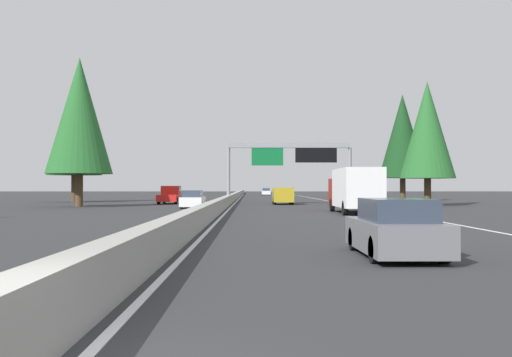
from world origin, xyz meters
The scene contains 15 objects.
ground_plane centered at (60.00, 0.00, 0.00)m, with size 320.00×320.00×0.00m, color #2D2D30.
median_barrier centered at (80.00, 0.30, 0.45)m, with size 180.00×0.56×0.90m, color #9E9B93.
shoulder_stripe_right centered at (70.00, -11.52, 0.01)m, with size 160.00×0.16×0.01m, color silver.
shoulder_stripe_median centered at (70.00, -0.25, 0.01)m, with size 160.00×0.16×0.01m, color silver.
sign_gantry_overhead centered at (54.43, -6.04, 4.95)m, with size 0.50×12.68×6.22m.
sedan_mid_center centered at (9.68, -5.62, 0.68)m, with size 4.40×1.80×1.47m.
box_truck_far_left centered at (33.78, -8.84, 1.61)m, with size 8.50×2.40×2.95m.
minivan_near_right centered at (54.07, -5.18, 0.95)m, with size 5.00×1.95×1.69m.
sedan_mid_right centered at (119.80, -5.22, 0.68)m, with size 4.40×1.80×1.47m.
oncoming_near centered at (43.85, 2.86, 0.68)m, with size 4.40×1.80×1.47m.
oncoming_far centered at (56.47, 6.45, 0.91)m, with size 5.60×2.00×1.86m.
conifer_right_near centered at (49.69, -18.48, 7.07)m, with size 5.12×5.12×11.63m.
conifer_right_mid centered at (65.59, -20.26, 7.85)m, with size 5.68×5.68×12.91m.
conifer_left_near centered at (47.05, 13.23, 8.06)m, with size 5.83×5.83×13.25m.
conifer_left_mid centered at (63.25, 18.48, 8.66)m, with size 6.26×6.26×14.23m.
Camera 1 is at (-5.24, -1.96, 1.77)m, focal length 41.44 mm.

